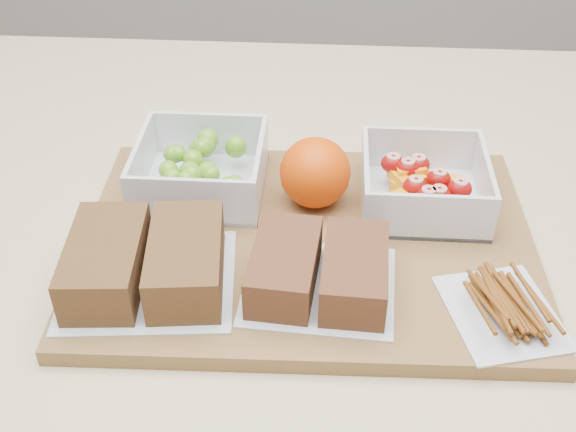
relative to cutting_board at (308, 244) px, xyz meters
name	(u,v)px	position (x,y,z in m)	size (l,w,h in m)	color
cutting_board	(308,244)	(0.00, 0.00, 0.00)	(0.42, 0.30, 0.02)	brown
grape_container	(203,169)	(-0.11, 0.07, 0.03)	(0.12, 0.12, 0.05)	silver
fruit_container	(423,187)	(0.11, 0.06, 0.03)	(0.12, 0.12, 0.05)	silver
orange	(315,173)	(0.00, 0.06, 0.04)	(0.07, 0.07, 0.07)	#E94905
sandwich_bag_left	(146,262)	(-0.13, -0.07, 0.03)	(0.16, 0.14, 0.04)	silver
sandwich_bag_center	(319,270)	(0.01, -0.07, 0.03)	(0.14, 0.12, 0.04)	silver
pretzel_bag	(504,304)	(0.16, -0.09, 0.02)	(0.11, 0.12, 0.02)	silver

